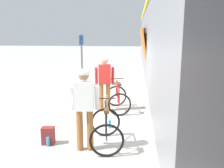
{
  "coord_description": "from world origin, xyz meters",
  "views": [
    {
      "loc": [
        1.26,
        -6.0,
        2.47
      ],
      "look_at": [
        0.57,
        0.65,
        1.05
      ],
      "focal_mm": 38.59,
      "sensor_mm": 36.0,
      "label": 1
    }
  ],
  "objects_px": {
    "water_bottle_near_the_bikes": "(110,124)",
    "water_bottle_by_the_backpack": "(48,142)",
    "backpack_on_platform": "(48,136)",
    "platform_sign_post": "(82,51)",
    "bicycle_far_black": "(106,129)",
    "train_car": "(193,49)",
    "bicycle_near_red": "(118,99)",
    "cyclist_near_in_red": "(105,79)",
    "cyclist_far_in_white": "(84,103)"
  },
  "relations": [
    {
      "from": "water_bottle_near_the_bikes",
      "to": "water_bottle_by_the_backpack",
      "type": "distance_m",
      "value": 1.72
    },
    {
      "from": "backpack_on_platform",
      "to": "platform_sign_post",
      "type": "relative_size",
      "value": 0.17
    },
    {
      "from": "bicycle_far_black",
      "to": "platform_sign_post",
      "type": "height_order",
      "value": "platform_sign_post"
    },
    {
      "from": "train_car",
      "to": "platform_sign_post",
      "type": "relative_size",
      "value": 8.33
    },
    {
      "from": "bicycle_near_red",
      "to": "bicycle_far_black",
      "type": "bearing_deg",
      "value": -91.46
    },
    {
      "from": "cyclist_near_in_red",
      "to": "backpack_on_platform",
      "type": "xyz_separation_m",
      "value": [
        -0.96,
        -2.49,
        -0.85
      ]
    },
    {
      "from": "train_car",
      "to": "water_bottle_by_the_backpack",
      "type": "distance_m",
      "value": 5.24
    },
    {
      "from": "water_bottle_near_the_bikes",
      "to": "water_bottle_by_the_backpack",
      "type": "height_order",
      "value": "water_bottle_near_the_bikes"
    },
    {
      "from": "cyclist_near_in_red",
      "to": "water_bottle_by_the_backpack",
      "type": "xyz_separation_m",
      "value": [
        -0.93,
        -2.6,
        -0.95
      ]
    },
    {
      "from": "cyclist_near_in_red",
      "to": "water_bottle_by_the_backpack",
      "type": "distance_m",
      "value": 2.92
    },
    {
      "from": "train_car",
      "to": "water_bottle_near_the_bikes",
      "type": "height_order",
      "value": "train_car"
    },
    {
      "from": "train_car",
      "to": "bicycle_near_red",
      "type": "bearing_deg",
      "value": -167.49
    },
    {
      "from": "bicycle_far_black",
      "to": "water_bottle_by_the_backpack",
      "type": "relative_size",
      "value": 5.49
    },
    {
      "from": "backpack_on_platform",
      "to": "water_bottle_near_the_bikes",
      "type": "height_order",
      "value": "backpack_on_platform"
    },
    {
      "from": "water_bottle_near_the_bikes",
      "to": "water_bottle_by_the_backpack",
      "type": "relative_size",
      "value": 1.04
    },
    {
      "from": "train_car",
      "to": "water_bottle_near_the_bikes",
      "type": "bearing_deg",
      "value": -140.95
    },
    {
      "from": "cyclist_far_in_white",
      "to": "bicycle_far_black",
      "type": "xyz_separation_m",
      "value": [
        0.42,
        0.23,
        -0.65
      ]
    },
    {
      "from": "train_car",
      "to": "bicycle_far_black",
      "type": "height_order",
      "value": "train_car"
    },
    {
      "from": "water_bottle_near_the_bikes",
      "to": "platform_sign_post",
      "type": "height_order",
      "value": "platform_sign_post"
    },
    {
      "from": "water_bottle_near_the_bikes",
      "to": "platform_sign_post",
      "type": "relative_size",
      "value": 0.09
    },
    {
      "from": "cyclist_near_in_red",
      "to": "water_bottle_near_the_bikes",
      "type": "xyz_separation_m",
      "value": [
        0.32,
        -1.42,
        -0.94
      ]
    },
    {
      "from": "cyclist_near_in_red",
      "to": "bicycle_near_red",
      "type": "relative_size",
      "value": 1.49
    },
    {
      "from": "cyclist_far_in_white",
      "to": "water_bottle_near_the_bikes",
      "type": "bearing_deg",
      "value": 72.75
    },
    {
      "from": "train_car",
      "to": "cyclist_near_in_red",
      "type": "distance_m",
      "value": 2.99
    },
    {
      "from": "train_car",
      "to": "water_bottle_near_the_bikes",
      "type": "xyz_separation_m",
      "value": [
        -2.47,
        -2.0,
        -1.86
      ]
    },
    {
      "from": "train_car",
      "to": "backpack_on_platform",
      "type": "height_order",
      "value": "train_car"
    },
    {
      "from": "cyclist_near_in_red",
      "to": "bicycle_far_black",
      "type": "height_order",
      "value": "cyclist_near_in_red"
    },
    {
      "from": "train_car",
      "to": "bicycle_near_red",
      "type": "height_order",
      "value": "train_car"
    },
    {
      "from": "platform_sign_post",
      "to": "cyclist_far_in_white",
      "type": "bearing_deg",
      "value": -76.73
    },
    {
      "from": "bicycle_near_red",
      "to": "bicycle_far_black",
      "type": "height_order",
      "value": "same"
    },
    {
      "from": "train_car",
      "to": "cyclist_far_in_white",
      "type": "relative_size",
      "value": 11.35
    },
    {
      "from": "cyclist_far_in_white",
      "to": "water_bottle_by_the_backpack",
      "type": "bearing_deg",
      "value": 175.38
    },
    {
      "from": "bicycle_far_black",
      "to": "backpack_on_platform",
      "type": "distance_m",
      "value": 1.33
    },
    {
      "from": "backpack_on_platform",
      "to": "train_car",
      "type": "bearing_deg",
      "value": 33.14
    },
    {
      "from": "bicycle_near_red",
      "to": "water_bottle_near_the_bikes",
      "type": "relative_size",
      "value": 5.35
    },
    {
      "from": "platform_sign_post",
      "to": "water_bottle_near_the_bikes",
      "type": "bearing_deg",
      "value": -69.75
    },
    {
      "from": "cyclist_far_in_white",
      "to": "platform_sign_post",
      "type": "distance_m",
      "value": 6.59
    },
    {
      "from": "bicycle_near_red",
      "to": "cyclist_far_in_white",
      "type": "bearing_deg",
      "value": -100.11
    },
    {
      "from": "bicycle_near_red",
      "to": "bicycle_far_black",
      "type": "relative_size",
      "value": 1.01
    },
    {
      "from": "water_bottle_near_the_bikes",
      "to": "train_car",
      "type": "bearing_deg",
      "value": 39.05
    },
    {
      "from": "water_bottle_by_the_backpack",
      "to": "water_bottle_near_the_bikes",
      "type": "bearing_deg",
      "value": 43.52
    },
    {
      "from": "bicycle_far_black",
      "to": "cyclist_far_in_white",
      "type": "bearing_deg",
      "value": -151.16
    },
    {
      "from": "bicycle_far_black",
      "to": "backpack_on_platform",
      "type": "relative_size",
      "value": 2.91
    },
    {
      "from": "cyclist_near_in_red",
      "to": "cyclist_far_in_white",
      "type": "bearing_deg",
      "value": -91.51
    },
    {
      "from": "train_car",
      "to": "backpack_on_platform",
      "type": "relative_size",
      "value": 49.99
    },
    {
      "from": "backpack_on_platform",
      "to": "platform_sign_post",
      "type": "distance_m",
      "value": 6.4
    },
    {
      "from": "cyclist_far_in_white",
      "to": "backpack_on_platform",
      "type": "bearing_deg",
      "value": 168.59
    },
    {
      "from": "water_bottle_by_the_backpack",
      "to": "backpack_on_platform",
      "type": "bearing_deg",
      "value": 106.4
    },
    {
      "from": "cyclist_near_in_red",
      "to": "platform_sign_post",
      "type": "height_order",
      "value": "platform_sign_post"
    },
    {
      "from": "cyclist_near_in_red",
      "to": "bicycle_far_black",
      "type": "distance_m",
      "value": 2.54
    }
  ]
}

